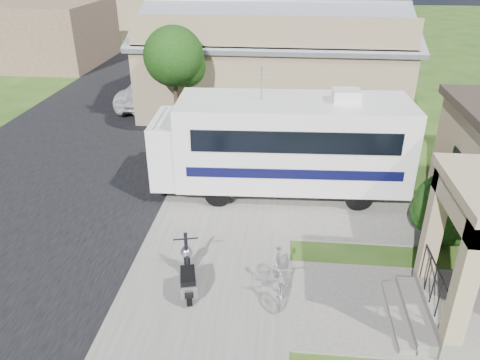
# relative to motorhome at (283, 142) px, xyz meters

# --- Properties ---
(ground) EXTENTS (120.00, 120.00, 0.00)m
(ground) POSITION_rel_motorhome_xyz_m (-0.68, -4.40, -1.75)
(ground) COLOR #234412
(street_slab) EXTENTS (9.00, 80.00, 0.02)m
(street_slab) POSITION_rel_motorhome_xyz_m (-8.18, 5.60, -1.74)
(street_slab) COLOR black
(street_slab) RESTS_ON ground
(sidewalk_slab) EXTENTS (4.00, 80.00, 0.06)m
(sidewalk_slab) POSITION_rel_motorhome_xyz_m (-1.68, 5.60, -1.72)
(sidewalk_slab) COLOR #5E5D55
(sidewalk_slab) RESTS_ON ground
(driveway_slab) EXTENTS (7.00, 6.00, 0.05)m
(driveway_slab) POSITION_rel_motorhome_xyz_m (0.82, 0.10, -1.73)
(driveway_slab) COLOR #5E5D55
(driveway_slab) RESTS_ON ground
(walk_slab) EXTENTS (4.00, 3.00, 0.05)m
(walk_slab) POSITION_rel_motorhome_xyz_m (2.32, -5.40, -1.73)
(walk_slab) COLOR #5E5D55
(walk_slab) RESTS_ON ground
(warehouse) EXTENTS (12.50, 8.40, 5.04)m
(warehouse) POSITION_rel_motorhome_xyz_m (-0.68, 9.57, 0.24)
(warehouse) COLOR #876D54
(warehouse) RESTS_ON ground
(distant_bldg_far) EXTENTS (10.00, 8.00, 4.00)m
(distant_bldg_far) POSITION_rel_motorhome_xyz_m (-17.68, 17.60, 0.25)
(distant_bldg_far) COLOR brown
(distant_bldg_far) RESTS_ON ground
(distant_bldg_near) EXTENTS (8.00, 7.00, 3.20)m
(distant_bldg_near) POSITION_rel_motorhome_xyz_m (-15.68, 29.60, -0.15)
(distant_bldg_near) COLOR #876D54
(distant_bldg_near) RESTS_ON ground
(street_tree_a) EXTENTS (2.44, 2.40, 4.58)m
(street_tree_a) POSITION_rel_motorhome_xyz_m (-4.38, 4.65, 1.50)
(street_tree_a) COLOR #301F15
(street_tree_a) RESTS_ON ground
(street_tree_b) EXTENTS (2.44, 2.40, 4.73)m
(street_tree_b) POSITION_rel_motorhome_xyz_m (-4.38, 14.65, 1.64)
(street_tree_b) COLOR #301F15
(street_tree_b) RESTS_ON ground
(street_tree_c) EXTENTS (2.44, 2.40, 4.42)m
(street_tree_c) POSITION_rel_motorhome_xyz_m (-4.38, 23.65, 1.35)
(street_tree_c) COLOR #301F15
(street_tree_c) RESTS_ON ground
(motorhome) EXTENTS (8.06, 2.89, 4.08)m
(motorhome) POSITION_rel_motorhome_xyz_m (0.00, 0.00, 0.00)
(motorhome) COLOR silver
(motorhome) RESTS_ON ground
(shrub) EXTENTS (2.01, 1.92, 2.47)m
(shrub) POSITION_rel_motorhome_xyz_m (4.47, -2.62, -0.49)
(shrub) COLOR #301F15
(shrub) RESTS_ON ground
(scooter) EXTENTS (0.75, 1.68, 1.12)m
(scooter) POSITION_rel_motorhome_xyz_m (-2.05, -5.31, -1.25)
(scooter) COLOR black
(scooter) RESTS_ON ground
(bicycle) EXTENTS (0.65, 1.80, 1.06)m
(bicycle) POSITION_rel_motorhome_xyz_m (0.05, -5.19, -1.22)
(bicycle) COLOR #96979D
(bicycle) RESTS_ON ground
(pickup_truck) EXTENTS (2.75, 5.59, 1.53)m
(pickup_truck) POSITION_rel_motorhome_xyz_m (-6.63, 8.88, -0.99)
(pickup_truck) COLOR silver
(pickup_truck) RESTS_ON ground
(van) EXTENTS (2.86, 6.64, 1.90)m
(van) POSITION_rel_motorhome_xyz_m (-6.92, 15.77, -0.80)
(van) COLOR silver
(van) RESTS_ON ground
(garden_hose) EXTENTS (0.39, 0.39, 0.18)m
(garden_hose) POSITION_rel_motorhome_xyz_m (3.09, -4.70, -1.66)
(garden_hose) COLOR #146824
(garden_hose) RESTS_ON ground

